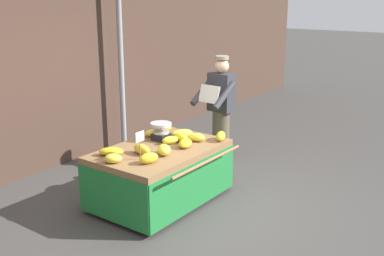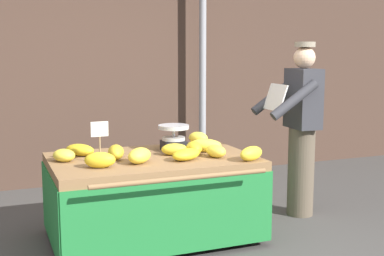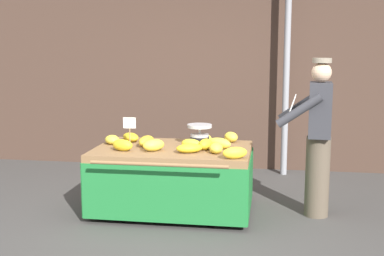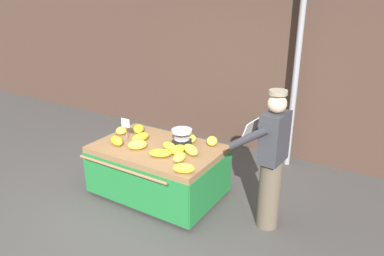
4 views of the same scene
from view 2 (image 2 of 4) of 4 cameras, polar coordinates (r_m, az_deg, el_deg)
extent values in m
cube|color=#473328|center=(6.56, -9.43, 12.73)|extent=(16.00, 0.24, 4.24)
cylinder|color=gray|center=(6.51, 1.18, 7.61)|extent=(0.09, 0.09, 3.05)
cube|color=olive|center=(4.41, -4.46, -3.73)|extent=(1.71, 1.10, 0.08)
cylinder|color=black|center=(4.35, -14.30, -9.13)|extent=(0.05, 0.65, 0.65)
cylinder|color=#B7B7BC|center=(4.34, -14.69, -9.16)|extent=(0.01, 0.12, 0.12)
cylinder|color=black|center=(4.78, 4.54, -7.28)|extent=(0.05, 0.65, 0.65)
cylinder|color=#B7B7BC|center=(4.79, 4.87, -7.24)|extent=(0.01, 0.12, 0.12)
cylinder|color=#4C4742|center=(4.94, -6.06, -6.79)|extent=(0.05, 0.05, 0.65)
cube|color=#1E7233|center=(3.99, -2.00, -10.00)|extent=(1.71, 0.02, 0.59)
cube|color=#1E7233|center=(5.00, -6.31, -6.23)|extent=(1.71, 0.02, 0.59)
cube|color=#1E7233|center=(4.33, -15.37, -8.84)|extent=(0.02, 1.10, 0.59)
cube|color=#1E7233|center=(4.81, 5.41, -6.83)|extent=(0.02, 1.10, 0.59)
cylinder|color=olive|center=(3.73, -1.08, -5.64)|extent=(1.36, 0.04, 0.04)
cube|color=black|center=(4.67, -2.05, -1.98)|extent=(0.20, 0.20, 0.09)
cylinder|color=#B7B7BC|center=(4.65, -2.06, -0.76)|extent=(0.02, 0.02, 0.11)
cylinder|color=#B7B7BC|center=(4.64, -2.06, 0.12)|extent=(0.28, 0.28, 0.03)
cylinder|color=#B7B7BC|center=(4.65, -2.06, -1.19)|extent=(0.21, 0.21, 0.03)
cylinder|color=#997A51|center=(4.18, -10.20, -2.41)|extent=(0.01, 0.01, 0.22)
cube|color=white|center=(4.15, -10.25, -0.12)|extent=(0.14, 0.01, 0.12)
ellipsoid|color=gold|center=(4.25, -0.66, -2.95)|extent=(0.33, 0.28, 0.10)
ellipsoid|color=yellow|center=(4.33, -14.05, -2.96)|extent=(0.24, 0.26, 0.10)
ellipsoid|color=yellow|center=(4.45, -1.96, -2.39)|extent=(0.26, 0.20, 0.10)
ellipsoid|color=gold|center=(4.34, -8.46, -2.66)|extent=(0.19, 0.30, 0.12)
ellipsoid|color=yellow|center=(4.37, 2.68, -2.58)|extent=(0.17, 0.24, 0.11)
ellipsoid|color=gold|center=(4.03, -10.20, -3.53)|extent=(0.27, 0.19, 0.12)
ellipsoid|color=yellow|center=(4.15, -5.86, -3.07)|extent=(0.29, 0.29, 0.13)
ellipsoid|color=yellow|center=(4.60, 1.47, -1.95)|extent=(0.33, 0.28, 0.12)
ellipsoid|color=gold|center=(4.47, 0.23, -2.25)|extent=(0.18, 0.25, 0.12)
ellipsoid|color=yellow|center=(4.85, -2.34, -1.54)|extent=(0.23, 0.25, 0.10)
ellipsoid|color=gold|center=(4.54, -12.36, -2.39)|extent=(0.30, 0.33, 0.10)
ellipsoid|color=yellow|center=(5.00, 0.69, -1.11)|extent=(0.22, 0.26, 0.12)
ellipsoid|color=yellow|center=(4.26, 6.60, -2.83)|extent=(0.28, 0.21, 0.12)
cylinder|color=brown|center=(5.23, 12.01, -4.76)|extent=(0.26, 0.26, 0.88)
cube|color=#333338|center=(5.11, 12.26, 3.23)|extent=(0.26, 0.40, 0.58)
sphere|color=#DBB28E|center=(5.10, 12.40, 7.66)|extent=(0.21, 0.21, 0.21)
cylinder|color=gray|center=(5.10, 12.45, 9.06)|extent=(0.20, 0.20, 0.05)
cylinder|color=#333338|center=(4.83, 11.31, 3.08)|extent=(0.48, 0.12, 0.37)
cylinder|color=#333338|center=(5.20, 9.07, 3.51)|extent=(0.48, 0.12, 0.37)
cube|color=silver|center=(4.97, 9.26, 3.40)|extent=(0.12, 0.35, 0.25)
camera|label=1|loc=(3.20, -105.00, 15.82)|focal=43.88mm
camera|label=3|loc=(2.67, 97.02, 3.90)|focal=47.29mm
camera|label=4|loc=(4.20, 62.25, 19.10)|focal=33.50mm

